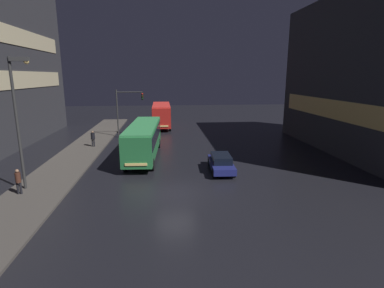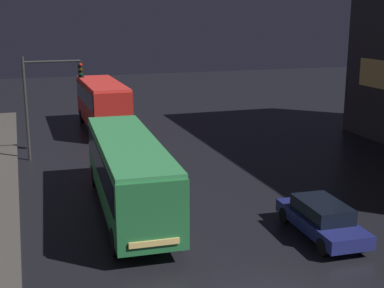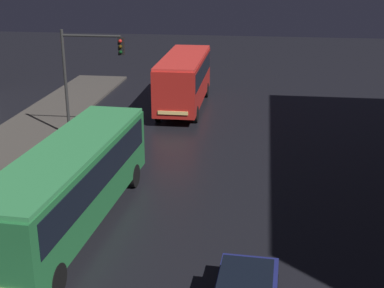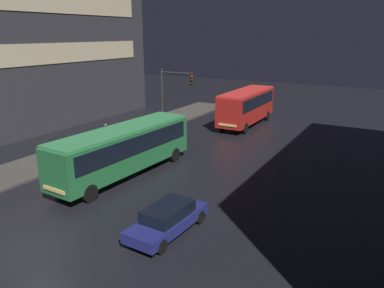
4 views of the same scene
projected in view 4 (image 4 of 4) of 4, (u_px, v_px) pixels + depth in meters
ground_plane at (35, 254)px, 15.57m from camera, size 120.00×120.00×0.00m
sidewalk_left at (68, 154)px, 28.16m from camera, size 4.00×48.00×0.15m
building_left_tower at (14, 27)px, 35.18m from camera, size 10.07×26.77×18.78m
bus_near at (124, 146)px, 23.63m from camera, size 2.96×10.92×3.16m
bus_far at (247, 104)px, 36.81m from camera, size 2.63×9.11×3.45m
car_taxi at (168, 219)px, 17.05m from camera, size 1.90×4.56×1.36m
pedestrian_mid at (106, 132)px, 30.28m from camera, size 0.59×0.59×1.68m
traffic_light_main at (173, 91)px, 32.51m from camera, size 3.35×0.35×5.88m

